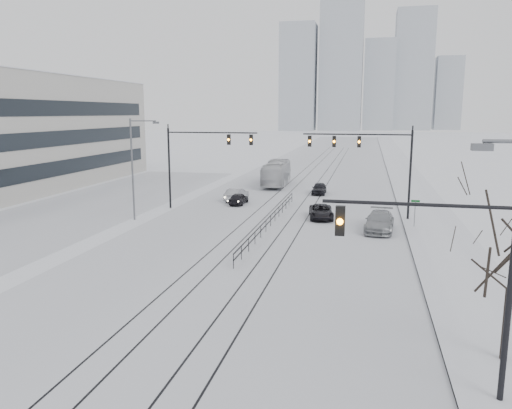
% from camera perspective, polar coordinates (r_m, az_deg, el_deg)
% --- Properties ---
extents(road, '(22.00, 260.00, 0.02)m').
position_cam_1_polar(road, '(71.52, 6.29, 2.77)').
color(road, silver).
rests_on(road, ground).
extents(sidewalk_east, '(5.00, 260.00, 0.16)m').
position_cam_1_polar(sidewalk_east, '(71.31, 17.14, 2.40)').
color(sidewalk_east, silver).
rests_on(sidewalk_east, ground).
extents(curb, '(0.10, 260.00, 0.12)m').
position_cam_1_polar(curb, '(71.16, 15.17, 2.47)').
color(curb, gray).
rests_on(curb, ground).
extents(parking_strip, '(14.00, 60.00, 0.03)m').
position_cam_1_polar(parking_strip, '(54.13, -18.50, -0.18)').
color(parking_strip, silver).
rests_on(parking_strip, ground).
extents(tram_rails, '(5.30, 180.00, 0.01)m').
position_cam_1_polar(tram_rails, '(51.93, 3.79, -0.08)').
color(tram_rails, black).
rests_on(tram_rails, ground).
extents(skyline, '(96.00, 48.00, 72.00)m').
position_cam_1_polar(skyline, '(284.88, 12.48, 14.48)').
color(skyline, '#A4ABB4').
rests_on(skyline, ground).
extents(traffic_mast_near, '(6.10, 0.37, 7.00)m').
position_cam_1_polar(traffic_mast_near, '(17.43, 22.07, -6.79)').
color(traffic_mast_near, black).
rests_on(traffic_mast_near, ground).
extents(traffic_mast_ne, '(9.60, 0.37, 8.00)m').
position_cam_1_polar(traffic_mast_ne, '(45.60, 13.10, 5.49)').
color(traffic_mast_ne, black).
rests_on(traffic_mast_ne, ground).
extents(traffic_mast_nw, '(9.10, 0.37, 8.00)m').
position_cam_1_polar(traffic_mast_nw, '(49.40, -6.73, 5.83)').
color(traffic_mast_nw, black).
rests_on(traffic_mast_nw, ground).
extents(street_light_west, '(2.73, 0.25, 9.00)m').
position_cam_1_polar(street_light_west, '(45.34, -13.65, 4.74)').
color(street_light_west, '#595B60').
rests_on(street_light_west, ground).
extents(median_fence, '(0.06, 24.00, 1.00)m').
position_cam_1_polar(median_fence, '(42.17, 1.69, -1.83)').
color(median_fence, black).
rests_on(median_fence, ground).
extents(street_sign, '(0.70, 0.06, 2.40)m').
position_cam_1_polar(street_sign, '(43.37, 17.71, -0.53)').
color(street_sign, '#595B60').
rests_on(street_sign, ground).
extents(sedan_sb_inner, '(1.50, 3.60, 1.22)m').
position_cam_1_polar(sedan_sb_inner, '(52.32, -2.00, 0.67)').
color(sedan_sb_inner, black).
rests_on(sedan_sb_inner, ground).
extents(sedan_sb_outer, '(1.87, 4.29, 1.37)m').
position_cam_1_polar(sedan_sb_outer, '(54.42, -2.24, 1.13)').
color(sedan_sb_outer, '#93949A').
rests_on(sedan_sb_outer, ground).
extents(sedan_nb_front, '(2.70, 4.75, 1.25)m').
position_cam_1_polar(sedan_nb_front, '(45.65, 7.45, -0.84)').
color(sedan_nb_front, black).
rests_on(sedan_nb_front, ground).
extents(sedan_nb_right, '(2.62, 5.55, 1.57)m').
position_cam_1_polar(sedan_nb_right, '(41.71, 13.93, -1.92)').
color(sedan_nb_right, gray).
rests_on(sedan_nb_right, ground).
extents(sedan_nb_far, '(1.62, 3.93, 1.33)m').
position_cam_1_polar(sedan_nb_far, '(59.43, 7.23, 1.83)').
color(sedan_nb_far, black).
rests_on(sedan_nb_far, ground).
extents(box_truck, '(3.29, 11.44, 3.15)m').
position_cam_1_polar(box_truck, '(66.30, 2.36, 3.59)').
color(box_truck, silver).
rests_on(box_truck, ground).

